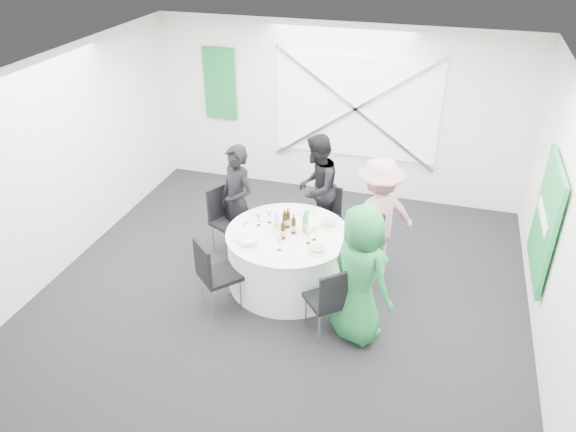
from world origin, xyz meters
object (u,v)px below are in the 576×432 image
(banquet_table, at_px, (288,258))
(green_water_bottle, at_px, (305,224))
(chair_front_right, at_px, (330,297))
(chair_back_right, at_px, (367,236))
(person_man_back, at_px, (317,188))
(person_man_back_left, at_px, (237,201))
(chair_back, at_px, (327,211))
(clear_water_bottle, at_px, (276,223))
(chair_back_left, at_px, (226,215))
(person_woman_green, at_px, (360,275))
(person_woman_pink, at_px, (378,217))
(chair_front_left, at_px, (213,271))

(banquet_table, height_order, green_water_bottle, green_water_bottle)
(banquet_table, relative_size, chair_front_right, 1.68)
(chair_back_right, height_order, person_man_back, person_man_back)
(chair_front_right, bearing_deg, green_water_bottle, -100.94)
(person_man_back_left, bearing_deg, person_man_back, 67.83)
(banquet_table, relative_size, chair_back, 1.86)
(banquet_table, relative_size, chair_back_right, 1.61)
(chair_back_right, distance_m, green_water_bottle, 0.89)
(chair_front_right, xyz_separation_m, clear_water_bottle, (-0.90, 0.85, 0.33))
(banquet_table, distance_m, chair_front_right, 1.14)
(chair_back_left, height_order, person_woman_green, person_woman_green)
(chair_front_right, distance_m, person_woman_pink, 1.51)
(banquet_table, relative_size, green_water_bottle, 5.43)
(banquet_table, relative_size, person_woman_green, 0.94)
(person_woman_green, bearing_deg, chair_front_right, 57.58)
(chair_front_right, distance_m, chair_front_left, 1.44)
(chair_back, bearing_deg, chair_back_right, -31.80)
(banquet_table, relative_size, chair_back_left, 1.61)
(green_water_bottle, bearing_deg, person_man_back_left, 157.89)
(clear_water_bottle, bearing_deg, person_man_back, 80.13)
(chair_back_right, relative_size, person_woman_green, 0.58)
(chair_front_left, distance_m, person_woman_pink, 2.22)
(person_woman_green, xyz_separation_m, clear_water_bottle, (-1.19, 0.73, 0.04))
(green_water_bottle, bearing_deg, person_man_back, 96.94)
(person_woman_green, relative_size, green_water_bottle, 5.80)
(banquet_table, bearing_deg, person_man_back_left, 149.27)
(chair_back_left, distance_m, chair_front_left, 1.34)
(chair_back_left, relative_size, chair_back_right, 1.00)
(chair_front_left, height_order, clear_water_bottle, clear_water_bottle)
(person_man_back, bearing_deg, person_woman_green, 29.32)
(chair_back, height_order, chair_front_right, chair_front_right)
(person_man_back, bearing_deg, chair_front_left, -17.89)
(banquet_table, height_order, clear_water_bottle, clear_water_bottle)
(chair_back, relative_size, person_woman_green, 0.50)
(person_woman_green, bearing_deg, chair_back_left, 4.38)
(chair_back, bearing_deg, green_water_bottle, -80.48)
(person_woman_pink, bearing_deg, person_woman_green, 59.48)
(chair_back, height_order, clear_water_bottle, clear_water_bottle)
(chair_back, height_order, green_water_bottle, green_water_bottle)
(green_water_bottle, bearing_deg, clear_water_bottle, -166.77)
(chair_back, distance_m, clear_water_bottle, 1.28)
(chair_back, xyz_separation_m, chair_back_right, (0.68, -0.64, 0.08))
(banquet_table, height_order, chair_back_left, chair_back_left)
(person_woman_green, bearing_deg, chair_back_right, -49.58)
(person_woman_green, bearing_deg, green_water_bottle, -9.03)
(chair_front_left, distance_m, person_woman_green, 1.75)
(chair_back_left, bearing_deg, person_woman_pink, -61.23)
(person_woman_green, height_order, green_water_bottle, person_woman_green)
(banquet_table, bearing_deg, person_woman_pink, 31.05)
(person_woman_pink, relative_size, person_woman_green, 0.97)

